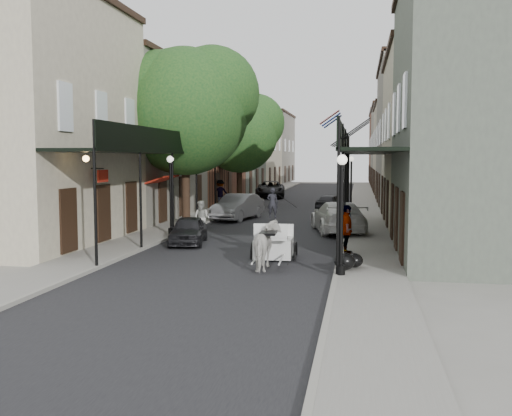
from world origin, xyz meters
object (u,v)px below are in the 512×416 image
at_px(carriage, 275,229).
at_px(car_left_far, 270,189).
at_px(tree_far, 244,131).
at_px(pedestrian_sidewalk_right, 347,230).
at_px(horse, 268,246).
at_px(car_right_near, 338,217).
at_px(car_left_near, 188,230).
at_px(car_left_mid, 238,207).
at_px(pedestrian_sidewalk_left, 220,193).
at_px(lamppost_right_far, 351,184).
at_px(tree_near, 193,106).
at_px(car_right_far, 330,202).
at_px(lamppost_right_near, 341,213).
at_px(lamppost_left, 171,194).

relative_size(carriage, car_left_far, 0.48).
height_order(tree_far, pedestrian_sidewalk_right, tree_far).
xyz_separation_m(horse, car_right_near, (1.95, 10.00, -0.02)).
bearing_deg(pedestrian_sidewalk_right, horse, 132.78).
distance_m(tree_far, car_left_near, 20.91).
distance_m(horse, car_left_mid, 15.59).
height_order(horse, pedestrian_sidewalk_left, pedestrian_sidewalk_left).
relative_size(carriage, car_right_near, 0.50).
relative_size(pedestrian_sidewalk_left, car_left_mid, 0.42).
bearing_deg(tree_far, lamppost_right_far, -36.51).
xyz_separation_m(tree_near, car_left_near, (1.55, -6.18, -5.89)).
height_order(carriage, car_left_far, carriage).
bearing_deg(lamppost_right_far, tree_near, -136.69).
xyz_separation_m(tree_near, horse, (5.85, -11.18, -5.68)).
distance_m(tree_far, pedestrian_sidewalk_right, 24.39).
relative_size(tree_far, car_right_far, 2.49).
height_order(lamppost_right_far, car_right_far, lamppost_right_far).
xyz_separation_m(tree_near, car_right_near, (7.80, -1.18, -5.70)).
bearing_deg(lamppost_right_near, car_left_far, 102.31).
distance_m(tree_far, car_right_far, 9.18).
bearing_deg(car_left_near, lamppost_left, 116.72).
height_order(lamppost_left, horse, lamppost_left).
height_order(pedestrian_sidewalk_right, car_right_near, pedestrian_sidewalk_right).
bearing_deg(car_left_far, car_right_far, -69.96).
xyz_separation_m(tree_far, car_right_far, (6.85, -3.15, -5.25)).
relative_size(tree_far, carriage, 3.20).
relative_size(lamppost_right_near, car_right_far, 1.07).
relative_size(pedestrian_sidewalk_left, car_left_near, 0.55).
xyz_separation_m(carriage, pedestrian_sidewalk_left, (-7.32, 21.09, 0.06)).
xyz_separation_m(tree_near, lamppost_right_far, (8.30, 7.82, -4.44)).
relative_size(pedestrian_sidewalk_right, car_left_mid, 0.39).
bearing_deg(car_right_far, car_right_near, 108.20).
xyz_separation_m(car_left_near, car_right_far, (5.24, 17.03, -0.01)).
bearing_deg(car_right_far, car_left_near, 86.33).
distance_m(lamppost_left, car_left_near, 2.87).
bearing_deg(tree_near, horse, -62.37).
distance_m(tree_far, car_left_far, 10.45).
xyz_separation_m(lamppost_right_far, car_left_mid, (-6.70, -4.00, -1.27)).
height_order(lamppost_left, lamppost_right_far, same).
bearing_deg(tree_far, car_right_far, -24.70).
distance_m(carriage, car_left_near, 4.87).
relative_size(tree_near, horse, 5.06).
bearing_deg(car_right_far, tree_far, -11.25).
height_order(horse, car_right_near, horse).
xyz_separation_m(lamppost_right_near, car_left_far, (-7.70, 35.30, -1.26)).
distance_m(pedestrian_sidewalk_right, car_left_near, 7.20).
distance_m(lamppost_left, lamppost_right_far, 14.53).
bearing_deg(car_left_mid, lamppost_right_far, 42.66).
xyz_separation_m(lamppost_left, carriage, (5.62, -4.50, -1.00)).
distance_m(carriage, car_right_far, 19.56).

